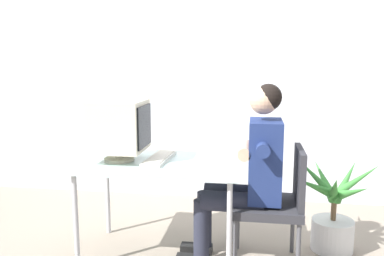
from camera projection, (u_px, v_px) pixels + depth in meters
name	position (u px, v px, depth m)	size (l,w,h in m)	color
ground_plane	(161.00, 253.00, 3.05)	(12.00, 12.00, 0.00)	gray
wall_back	(219.00, 55.00, 4.13)	(8.00, 0.10, 3.00)	silver
desk	(160.00, 169.00, 2.94)	(1.17, 0.73, 0.72)	#B7B7BC
crt_monitor	(119.00, 126.00, 2.91)	(0.39, 0.38, 0.44)	beige
keyboard	(159.00, 158.00, 2.95)	(0.17, 0.46, 0.03)	silver
office_chair	(276.00, 199.00, 2.81)	(0.47, 0.47, 0.85)	#4C4C51
person_seated	(248.00, 170.00, 2.81)	(0.72, 0.54, 1.29)	navy
potted_plant	(333.00, 212.00, 3.06)	(0.70, 0.70, 0.71)	silver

